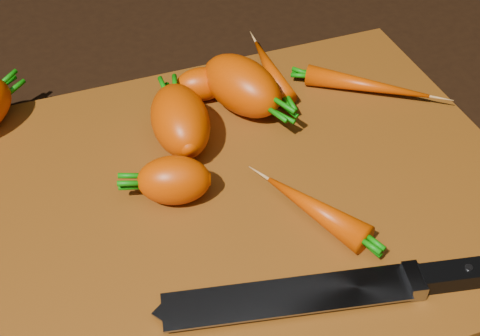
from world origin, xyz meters
name	(u,v)px	position (x,y,z in m)	size (l,w,h in m)	color
ground	(244,203)	(0.00, 0.00, -0.01)	(2.00, 2.00, 0.01)	black
cutting_board	(244,194)	(0.00, 0.00, 0.01)	(0.50, 0.40, 0.01)	brown
carrot_1	(174,180)	(-0.06, 0.01, 0.03)	(0.06, 0.04, 0.04)	#C73D00
carrot_2	(242,86)	(0.04, 0.11, 0.04)	(0.10, 0.06, 0.06)	#C73D00
carrot_3	(180,120)	(-0.03, 0.08, 0.04)	(0.09, 0.05, 0.05)	#C73D00
carrot_4	(201,84)	(0.01, 0.14, 0.03)	(0.05, 0.04, 0.04)	#C73D00
carrot_5	(270,69)	(0.09, 0.15, 0.02)	(0.11, 0.02, 0.02)	#C73D00
carrot_6	(367,85)	(0.17, 0.09, 0.02)	(0.13, 0.02, 0.02)	#C73D00
carrot_7	(315,209)	(0.04, -0.05, 0.03)	(0.10, 0.03, 0.03)	#C73D00
knife	(311,294)	(0.01, -0.13, 0.02)	(0.31, 0.09, 0.02)	gray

